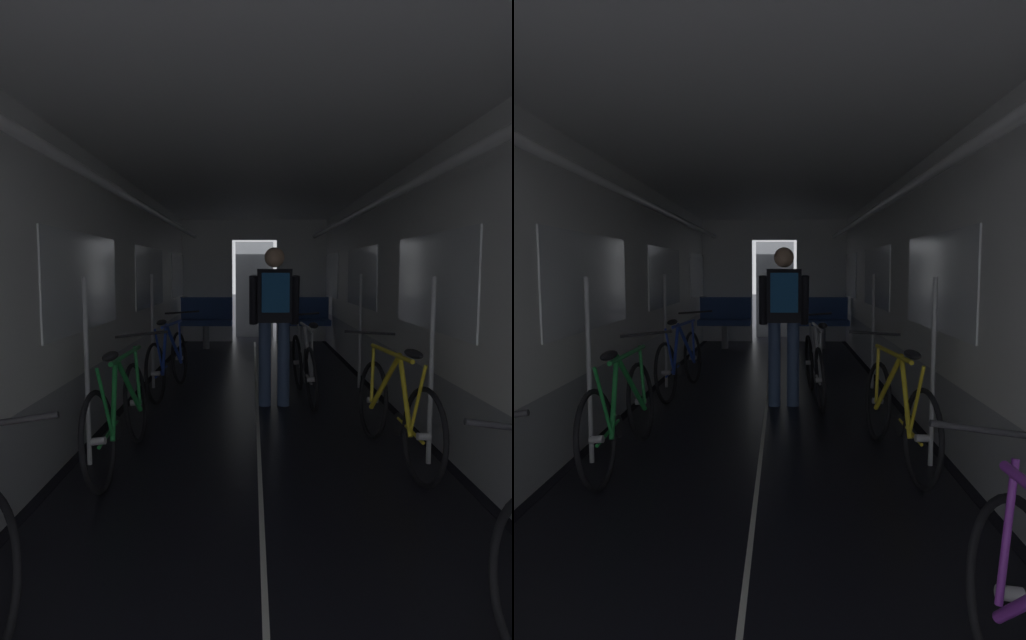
% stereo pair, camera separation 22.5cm
% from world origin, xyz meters
% --- Properties ---
extents(train_car_shell, '(3.14, 12.34, 2.57)m').
position_xyz_m(train_car_shell, '(-0.00, 3.60, 1.70)').
color(train_car_shell, black).
rests_on(train_car_shell, ground).
extents(bench_seat_far_left, '(0.98, 0.51, 0.95)m').
position_xyz_m(bench_seat_far_left, '(-0.90, 8.07, 0.57)').
color(bench_seat_far_left, gray).
rests_on(bench_seat_far_left, ground).
extents(bench_seat_far_right, '(0.98, 0.51, 0.95)m').
position_xyz_m(bench_seat_far_right, '(0.90, 8.07, 0.57)').
color(bench_seat_far_right, gray).
rests_on(bench_seat_far_right, ground).
extents(bicycle_green, '(0.44, 1.69, 0.95)m').
position_xyz_m(bicycle_green, '(-1.04, 2.13, 0.38)').
color(bicycle_green, black).
rests_on(bicycle_green, ground).
extents(bicycle_blue, '(0.47, 1.69, 0.95)m').
position_xyz_m(bicycle_blue, '(-1.03, 4.41, 0.38)').
color(bicycle_blue, black).
rests_on(bicycle_blue, ground).
extents(bicycle_yellow, '(0.45, 1.69, 0.95)m').
position_xyz_m(bicycle_yellow, '(1.04, 2.20, 0.38)').
color(bicycle_yellow, black).
rests_on(bicycle_yellow, ground).
extents(person_cyclist_aisle, '(0.53, 0.37, 1.69)m').
position_xyz_m(person_cyclist_aisle, '(0.18, 3.81, 1.02)').
color(person_cyclist_aisle, '#384C75').
rests_on(person_cyclist_aisle, ground).
extents(bicycle_silver_in_aisle, '(0.44, 1.69, 0.95)m').
position_xyz_m(bicycle_silver_in_aisle, '(0.53, 4.08, 0.38)').
color(bicycle_silver_in_aisle, black).
rests_on(bicycle_silver_in_aisle, ground).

